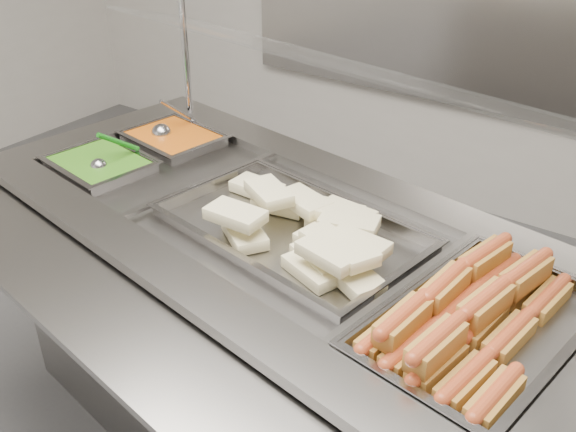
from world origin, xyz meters
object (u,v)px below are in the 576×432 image
Objects in this scene: pan_hotdogs at (480,335)px; sneeze_guard at (332,67)px; pan_wraps at (291,233)px; ladle at (163,132)px; serving_spoon at (103,162)px; steam_counter at (276,344)px.

sneeze_guard is at bearing 151.65° from pan_hotdogs.
sneeze_guard is 0.78m from pan_hotdogs.
pan_hotdogs and pan_wraps have the same top height.
serving_spoon is at bearing -85.06° from ladle.
steam_counter is at bearing 4.63° from serving_spoon.
pan_wraps is (0.06, -0.01, 0.43)m from steam_counter.
serving_spoon is (-0.64, -0.05, 0.46)m from steam_counter.
steam_counter is 0.84m from ladle.
steam_counter is 3.33× the size of pan_hotdogs.
sneeze_guard is 8.91× the size of ladle.
ladle is (-0.70, 0.02, -0.36)m from sneeze_guard.
pan_hotdogs is 0.57m from pan_wraps.
sneeze_guard is (0.03, 0.22, 0.82)m from steam_counter.
pan_wraps is 0.76m from ladle.
ladle is 0.29m from serving_spoon.
sneeze_guard reaches higher than serving_spoon.
ladle is 1.06× the size of serving_spoon.
pan_hotdogs is 3.17× the size of ladle.
sneeze_guard is at bearing 80.93° from steam_counter.
ladle is (-0.72, 0.25, 0.03)m from pan_wraps.
steam_counter is 0.75m from pan_hotdogs.
pan_wraps is at bearing 170.93° from pan_hotdogs.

